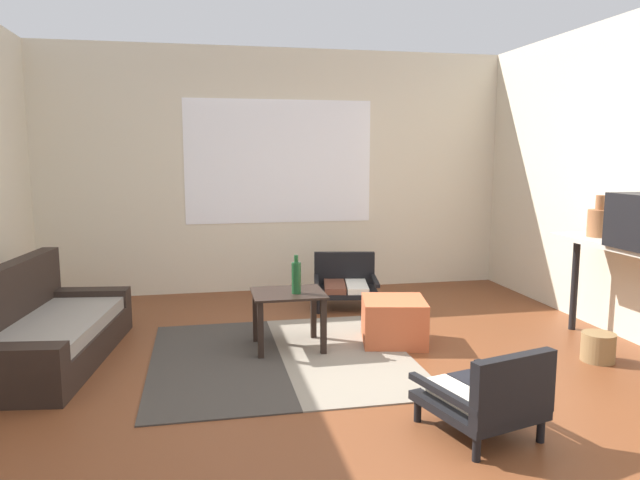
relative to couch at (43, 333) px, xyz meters
The scene contains 12 objects.
ground_plane 2.28m from the couch, 25.17° to the right, with size 7.80×7.80×0.00m, color brown.
far_wall_with_window 3.14m from the couch, 45.50° to the left, with size 5.60×0.13×2.70m.
area_rug 1.78m from the couch, ahead, with size 1.95×1.98×0.01m.
couch is the anchor object (origin of this frame).
coffee_table 1.85m from the couch, ahead, with size 0.57×0.49×0.46m.
armchair_by_window 2.86m from the couch, 24.19° to the left, with size 0.73×0.68×0.53m.
armchair_striped_foreground 3.21m from the couch, 33.12° to the right, with size 0.67×0.71×0.53m.
ottoman_orange 2.71m from the couch, ahead, with size 0.50×0.50×0.37m, color #BC5633.
console_shelf 4.49m from the couch, ahead, with size 0.47×1.57×0.87m.
clay_vase 4.47m from the couch, ahead, with size 0.18×0.18×0.34m.
glass_bottle 1.94m from the couch, ahead, with size 0.07×0.07×0.31m.
wicker_basket 4.16m from the couch, 11.17° to the right, with size 0.25×0.25×0.22m, color olive.
Camera 1 is at (-0.87, -3.60, 1.55)m, focal length 33.08 mm.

